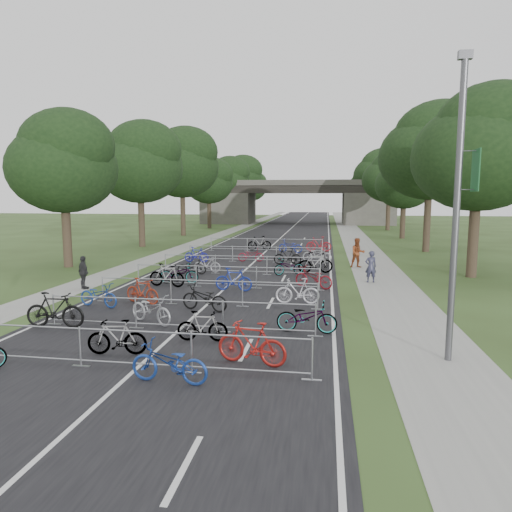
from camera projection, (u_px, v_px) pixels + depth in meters
The scene contains 57 objects.
ground at pixel (135, 370), 11.96m from camera, with size 200.00×200.00×0.00m, color #30421C.
road at pixel (289, 230), 60.95m from camera, with size 11.00×140.00×0.01m, color black.
sidewalk_right at pixel (350, 231), 59.75m from camera, with size 3.00×140.00×0.01m, color gray.
sidewalk_left at pixel (234, 229), 62.09m from camera, with size 2.00×140.00×0.01m, color gray.
lane_markings at pixel (289, 230), 60.95m from camera, with size 0.12×140.00×0.00m, color silver.
overpass_bridge at pixel (297, 202), 75.19m from camera, with size 31.00×8.00×7.05m.
lamppost at pixel (458, 206), 12.10m from camera, with size 0.61×0.65×8.21m.
tree_left_0 at pixel (64, 164), 28.44m from camera, with size 6.72×6.72×10.25m.
tree_right_0 at pixel (481, 152), 24.68m from camera, with size 7.17×7.17×10.93m.
tree_left_1 at pixel (141, 164), 40.09m from camera, with size 7.56×7.56×11.53m.
tree_right_1 at pixel (432, 153), 36.31m from camera, with size 8.18×8.18×12.47m.
tree_left_2 at pixel (183, 164), 51.75m from camera, with size 8.40×8.40×12.81m.
tree_right_2 at pixel (405, 183), 48.33m from camera, with size 6.16×6.16×9.39m.
tree_left_3 at pixel (209, 182), 63.72m from camera, with size 6.72×6.72×10.25m.
tree_right_3 at pixel (390, 178), 59.96m from camera, with size 7.17×7.17×10.93m.
tree_left_4 at pixel (228, 179), 75.37m from camera, with size 7.56×7.56×11.53m.
tree_right_4 at pixel (380, 174), 71.59m from camera, with size 8.18×8.18×12.47m.
tree_left_5 at pixel (241, 177), 87.02m from camera, with size 8.40×8.40×12.81m.
tree_right_5 at pixel (372, 188), 83.60m from camera, with size 6.16×6.16×9.39m.
tree_left_6 at pixel (251, 187), 98.99m from camera, with size 6.72×6.72×10.25m.
tree_right_6 at pixel (367, 185), 95.23m from camera, with size 7.17×7.17×10.93m.
barrier_row_0 at pixel (135, 350), 11.89m from camera, with size 9.70×0.08×1.10m.
barrier_row_1 at pixel (179, 315), 15.42m from camera, with size 9.70×0.08×1.10m.
barrier_row_2 at pixel (206, 293), 18.95m from camera, with size 9.70×0.08×1.10m.
barrier_row_3 at pixel (226, 277), 22.67m from camera, with size 9.70×0.08×1.10m.
barrier_row_4 at pixel (241, 265), 26.59m from camera, with size 9.70×0.08×1.10m.
barrier_row_5 at pixel (254, 254), 31.49m from camera, with size 9.70×0.08×1.10m.
barrier_row_6 at pixel (266, 245), 37.37m from camera, with size 9.70×0.08×1.10m.
bike_1 at pixel (117, 338), 13.02m from camera, with size 0.48×1.72×1.03m, color #9A9CA1.
bike_2 at pixel (169, 363), 11.02m from camera, with size 0.69×1.97×1.04m, color navy.
bike_3 at pixel (252, 343), 12.24m from camera, with size 0.56×2.00×1.20m, color maroon.
bike_4 at pixel (55, 310), 15.68m from camera, with size 0.59×2.09×1.26m, color black.
bike_5 at pixel (151, 309), 16.23m from camera, with size 0.70×2.02×1.06m, color #9C9DA3.
bike_6 at pixel (202, 326), 14.24m from camera, with size 0.46×1.61×0.97m, color #9A9CA1.
bike_7 at pixel (307, 317), 15.14m from camera, with size 0.70×2.01×1.06m, color #9A9CA1.
bike_8 at pixel (99, 295), 18.68m from camera, with size 0.66×1.88×0.99m, color navy.
bike_9 at pixel (142, 291), 19.23m from camera, with size 0.51×1.81×1.09m, color maroon.
bike_10 at pixel (204, 298), 18.01m from camera, with size 0.70×2.00×1.05m, color black.
bike_11 at pixel (298, 291), 19.16m from camera, with size 0.52×1.85×1.11m, color silver.
bike_12 at pixel (167, 275), 22.84m from camera, with size 0.55×1.94×1.16m, color #9A9CA1.
bike_13 at pixel (179, 274), 23.67m from camera, with size 0.71×2.03×1.07m, color #9A9CA1.
bike_14 at pixel (234, 280), 21.82m from camera, with size 0.52×1.85×1.11m, color navy.
bike_15 at pixel (313, 278), 22.49m from camera, with size 0.71×2.04×1.07m, color maroon.
bike_16 at pixel (192, 267), 26.50m from camera, with size 0.59×1.69×0.89m, color black.
bike_17 at pixel (207, 264), 27.12m from camera, with size 0.46×1.62×0.98m, color #96969D.
bike_18 at pixel (289, 267), 26.27m from camera, with size 0.65×1.87×0.98m, color #9A9CA1.
bike_19 at pixel (316, 263), 26.81m from camera, with size 0.58×2.07×1.24m, color #9A9CA1.
bike_20 at pixel (196, 255), 31.31m from camera, with size 0.49×1.74×1.04m, color #1C1E9B.
bike_21 at pixel (251, 255), 31.64m from camera, with size 0.62×1.79×0.94m, color maroon.
bike_22 at pixel (288, 256), 30.21m from camera, with size 0.52×1.83×1.10m, color black.
bike_23 at pixel (317, 255), 31.39m from camera, with size 0.70×2.01×1.06m, color #93959A.
bike_25 at pixel (260, 243), 38.17m from camera, with size 0.56×2.00×1.20m, color #9A9CA1.
bike_26 at pixel (290, 246), 36.60m from camera, with size 0.70×2.01×1.06m, color #1C2C9E.
bike_27 at pixel (319, 244), 37.34m from camera, with size 0.58×2.05×1.23m, color maroon.
pedestrian_a at pixel (371, 267), 23.94m from camera, with size 0.61×0.40×1.67m, color #2E2E45.
pedestrian_b at pixel (358, 253), 28.92m from camera, with size 0.91×0.71×1.88m, color brown.
pedestrian_c at pixel (84, 273), 22.25m from camera, with size 0.96×0.40×1.64m, color #232325.
Camera 1 is at (4.88, -10.85, 4.53)m, focal length 32.00 mm.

